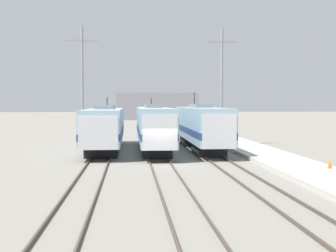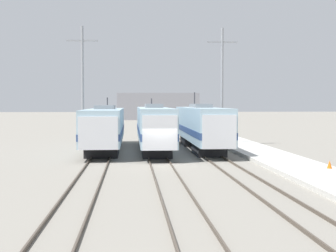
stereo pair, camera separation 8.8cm
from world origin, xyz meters
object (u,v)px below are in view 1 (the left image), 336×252
locomotive_far_left (105,127)px  locomotive_center (154,127)px  catenary_tower_left (82,83)px  locomotive_far_right (201,126)px  catenary_tower_right (222,83)px  traffic_cone (330,164)px

locomotive_far_left → locomotive_center: locomotive_far_left is taller
locomotive_far_left → catenary_tower_left: (-2.40, 4.40, 4.17)m
locomotive_far_left → locomotive_far_right: size_ratio=0.98×
catenary_tower_right → locomotive_far_left: bearing=-159.1°
locomotive_center → catenary_tower_right: size_ratio=1.62×
catenary_tower_left → locomotive_far_right: bearing=-20.6°
catenary_tower_left → traffic_cone: (16.87, -19.05, -5.75)m
catenary_tower_left → traffic_cone: 26.08m
locomotive_center → catenary_tower_left: catenary_tower_left is taller
locomotive_far_left → traffic_cone: 20.65m
locomotive_far_right → catenary_tower_right: 6.47m
locomotive_far_right → traffic_cone: (5.70, -14.86, -1.64)m
locomotive_far_right → traffic_cone: size_ratio=37.92×
locomotive_far_right → catenary_tower_right: catenary_tower_right is taller
catenary_tower_left → catenary_tower_right: same height
locomotive_center → catenary_tower_right: bearing=33.3°
locomotive_far_left → locomotive_far_right: locomotive_far_right is taller
locomotive_far_left → catenary_tower_left: bearing=118.6°
locomotive_far_left → locomotive_far_right: 8.78m
locomotive_far_left → locomotive_center: size_ratio=0.96×
locomotive_center → locomotive_far_right: bearing=6.2°
traffic_cone → catenary_tower_right: bearing=98.9°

